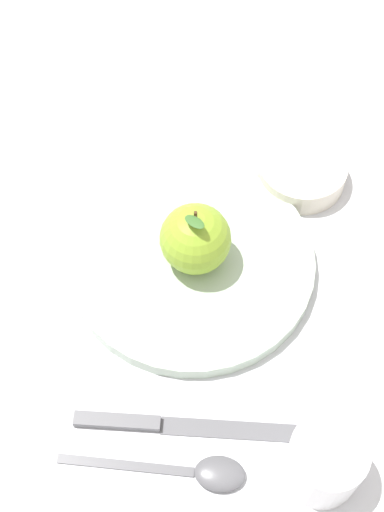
{
  "coord_description": "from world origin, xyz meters",
  "views": [
    {
      "loc": [
        0.37,
        0.05,
        0.68
      ],
      "look_at": [
        -0.04,
        0.01,
        0.02
      ],
      "focal_mm": 50.16,
      "sensor_mm": 36.0,
      "label": 1
    }
  ],
  "objects_px": {
    "side_bowl": "(302,170)",
    "apple": "(195,239)",
    "dinner_plate": "(192,260)",
    "spoon": "(198,472)",
    "cup": "(325,460)",
    "knife": "(168,425)"
  },
  "relations": [
    {
      "from": "side_bowl",
      "to": "knife",
      "type": "xyz_separation_m",
      "value": [
        0.32,
        -0.12,
        -0.02
      ]
    },
    {
      "from": "side_bowl",
      "to": "cup",
      "type": "height_order",
      "value": "cup"
    },
    {
      "from": "apple",
      "to": "cup",
      "type": "distance_m",
      "value": 0.25
    },
    {
      "from": "dinner_plate",
      "to": "knife",
      "type": "height_order",
      "value": "dinner_plate"
    },
    {
      "from": "dinner_plate",
      "to": "knife",
      "type": "bearing_deg",
      "value": -2.02
    },
    {
      "from": "cup",
      "to": "spoon",
      "type": "relative_size",
      "value": 0.39
    },
    {
      "from": "apple",
      "to": "cup",
      "type": "bearing_deg",
      "value": 32.52
    },
    {
      "from": "cup",
      "to": "spoon",
      "type": "xyz_separation_m",
      "value": [
        0.01,
        -0.11,
        -0.03
      ]
    },
    {
      "from": "dinner_plate",
      "to": "spoon",
      "type": "height_order",
      "value": "dinner_plate"
    },
    {
      "from": "apple",
      "to": "side_bowl",
      "type": "relative_size",
      "value": 0.83
    },
    {
      "from": "dinner_plate",
      "to": "cup",
      "type": "bearing_deg",
      "value": 33.07
    },
    {
      "from": "knife",
      "to": "spoon",
      "type": "height_order",
      "value": "spoon"
    },
    {
      "from": "spoon",
      "to": "apple",
      "type": "bearing_deg",
      "value": -174.26
    },
    {
      "from": "side_bowl",
      "to": "apple",
      "type": "bearing_deg",
      "value": -40.9
    },
    {
      "from": "dinner_plate",
      "to": "spoon",
      "type": "bearing_deg",
      "value": 6.62
    },
    {
      "from": "side_bowl",
      "to": "cup",
      "type": "distance_m",
      "value": 0.35
    },
    {
      "from": "apple",
      "to": "side_bowl",
      "type": "distance_m",
      "value": 0.18
    },
    {
      "from": "knife",
      "to": "apple",
      "type": "bearing_deg",
      "value": 176.83
    },
    {
      "from": "dinner_plate",
      "to": "apple",
      "type": "distance_m",
      "value": 0.05
    },
    {
      "from": "apple",
      "to": "spoon",
      "type": "distance_m",
      "value": 0.23
    },
    {
      "from": "apple",
      "to": "cup",
      "type": "height_order",
      "value": "apple"
    },
    {
      "from": "knife",
      "to": "side_bowl",
      "type": "bearing_deg",
      "value": 158.44
    }
  ]
}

